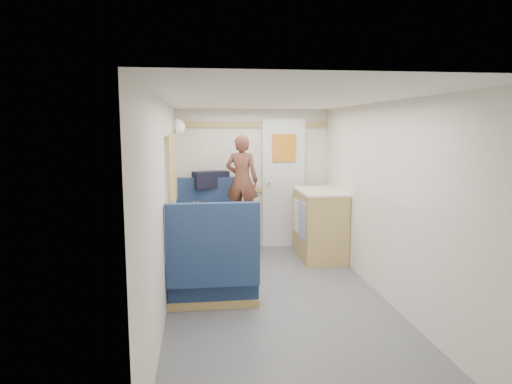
{
  "coord_description": "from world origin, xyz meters",
  "views": [
    {
      "loc": [
        -0.77,
        -4.27,
        1.75
      ],
      "look_at": [
        -0.12,
        0.9,
        1.0
      ],
      "focal_mm": 32.0,
      "sensor_mm": 36.0,
      "label": 1
    }
  ],
  "objects": [
    {
      "name": "ledge",
      "position": [
        -0.65,
        2.12,
        0.88
      ],
      "size": [
        0.9,
        0.14,
        0.04
      ],
      "primitive_type": "cube",
      "color": "#A38649",
      "rests_on": "bench_far"
    },
    {
      "name": "pepper_grinder",
      "position": [
        -0.67,
        1.08,
        0.77
      ],
      "size": [
        0.03,
        0.03,
        0.09
      ],
      "primitive_type": "cylinder",
      "color": "black",
      "rests_on": "dinette_table"
    },
    {
      "name": "rear_door",
      "position": [
        0.45,
        2.22,
        0.97
      ],
      "size": [
        0.62,
        0.12,
        1.86
      ],
      "color": "white",
      "rests_on": "wall_back"
    },
    {
      "name": "oak_trim_high",
      "position": [
        0.0,
        2.23,
        1.78
      ],
      "size": [
        2.15,
        0.02,
        0.08
      ],
      "primitive_type": "cube",
      "color": "#A38649",
      "rests_on": "wall_back"
    },
    {
      "name": "wall_right",
      "position": [
        1.1,
        0.0,
        1.0
      ],
      "size": [
        0.02,
        4.5,
        2.0
      ],
      "primitive_type": "cube",
      "color": "silver",
      "rests_on": "floor"
    },
    {
      "name": "orange_fruit",
      "position": [
        -0.49,
        0.86,
        0.77
      ],
      "size": [
        0.07,
        0.07,
        0.07
      ],
      "primitive_type": "sphere",
      "color": "orange",
      "rests_on": "tray"
    },
    {
      "name": "tray",
      "position": [
        -0.56,
        0.73,
        0.73
      ],
      "size": [
        0.29,
        0.36,
        0.02
      ],
      "primitive_type": "cube",
      "rotation": [
        0.0,
        0.0,
        0.11
      ],
      "color": "white",
      "rests_on": "dinette_table"
    },
    {
      "name": "galley_counter",
      "position": [
        0.82,
        1.55,
        0.47
      ],
      "size": [
        0.57,
        0.92,
        0.92
      ],
      "color": "#A38649",
      "rests_on": "floor"
    },
    {
      "name": "side_window",
      "position": [
        -1.08,
        1.0,
        1.25
      ],
      "size": [
        0.04,
        1.3,
        0.72
      ],
      "primitive_type": "cube",
      "color": "#9BA48B",
      "rests_on": "wall_left"
    },
    {
      "name": "bench_near",
      "position": [
        -0.65,
        0.14,
        0.3
      ],
      "size": [
        0.9,
        0.59,
        1.05
      ],
      "color": "#17274A",
      "rests_on": "floor"
    },
    {
      "name": "oak_trim_low",
      "position": [
        0.0,
        2.23,
        0.85
      ],
      "size": [
        2.15,
        0.02,
        0.08
      ],
      "primitive_type": "cube",
      "color": "#A38649",
      "rests_on": "wall_back"
    },
    {
      "name": "dinette_table",
      "position": [
        -0.65,
        1.0,
        0.57
      ],
      "size": [
        0.62,
        0.92,
        0.72
      ],
      "color": "white",
      "rests_on": "floor"
    },
    {
      "name": "wine_glass",
      "position": [
        -0.75,
        0.93,
        0.84
      ],
      "size": [
        0.08,
        0.08,
        0.17
      ],
      "color": "white",
      "rests_on": "dinette_table"
    },
    {
      "name": "ceiling",
      "position": [
        0.0,
        0.0,
        2.0
      ],
      "size": [
        4.5,
        4.5,
        0.0
      ],
      "primitive_type": "plane",
      "rotation": [
        3.14,
        0.0,
        0.0
      ],
      "color": "silver",
      "rests_on": "wall_back"
    },
    {
      "name": "bench_far",
      "position": [
        -0.65,
        1.86,
        0.3
      ],
      "size": [
        0.9,
        0.59,
        1.05
      ],
      "color": "#17274A",
      "rests_on": "floor"
    },
    {
      "name": "tumbler_left",
      "position": [
        -0.88,
        0.62,
        0.77
      ],
      "size": [
        0.07,
        0.07,
        0.11
      ],
      "primitive_type": "cylinder",
      "color": "white",
      "rests_on": "dinette_table"
    },
    {
      "name": "cheese_block",
      "position": [
        -0.5,
        0.85,
        0.76
      ],
      "size": [
        0.12,
        0.1,
        0.04
      ],
      "primitive_type": "cube",
      "rotation": [
        0.0,
        0.0,
        0.37
      ],
      "color": "#DEC380",
      "rests_on": "tray"
    },
    {
      "name": "person",
      "position": [
        -0.21,
        1.68,
        1.05
      ],
      "size": [
        0.51,
        0.41,
        1.2
      ],
      "primitive_type": "imported",
      "rotation": [
        0.0,
        0.0,
        2.82
      ],
      "color": "brown",
      "rests_on": "bench_far"
    },
    {
      "name": "wall_left",
      "position": [
        -1.1,
        0.0,
        1.0
      ],
      "size": [
        0.02,
        4.5,
        2.0
      ],
      "primitive_type": "cube",
      "color": "silver",
      "rests_on": "floor"
    },
    {
      "name": "beer_glass",
      "position": [
        -0.43,
        1.13,
        0.77
      ],
      "size": [
        0.06,
        0.06,
        0.09
      ],
      "primitive_type": "cylinder",
      "color": "#956015",
      "rests_on": "dinette_table"
    },
    {
      "name": "wall_back",
      "position": [
        0.0,
        2.25,
        1.0
      ],
      "size": [
        2.2,
        0.02,
        2.0
      ],
      "primitive_type": "cube",
      "color": "silver",
      "rests_on": "floor"
    },
    {
      "name": "duffel_bag",
      "position": [
        -0.61,
        2.12,
        1.02
      ],
      "size": [
        0.53,
        0.38,
        0.23
      ],
      "primitive_type": "cube",
      "rotation": [
        0.0,
        0.0,
        0.33
      ],
      "color": "black",
      "rests_on": "ledge"
    },
    {
      "name": "floor",
      "position": [
        0.0,
        0.0,
        0.0
      ],
      "size": [
        4.5,
        4.5,
        0.0
      ],
      "primitive_type": "plane",
      "color": "#515156",
      "rests_on": "ground"
    },
    {
      "name": "tumbler_mid",
      "position": [
        -0.81,
        1.38,
        0.78
      ],
      "size": [
        0.07,
        0.07,
        0.12
      ],
      "primitive_type": "cylinder",
      "color": "white",
      "rests_on": "dinette_table"
    },
    {
      "name": "bread_loaf",
      "position": [
        -0.46,
        1.21,
        0.77
      ],
      "size": [
        0.16,
        0.26,
        0.1
      ],
      "primitive_type": "cube",
      "rotation": [
        0.0,
        0.0,
        -0.1
      ],
      "color": "brown",
      "rests_on": "dinette_table"
    },
    {
      "name": "dome_light",
      "position": [
        -1.04,
        1.85,
        1.75
      ],
      "size": [
        0.2,
        0.2,
        0.2
      ],
      "primitive_type": "sphere",
      "color": "white",
      "rests_on": "wall_left"
    },
    {
      "name": "tumbler_right",
      "position": [
        -0.61,
        0.99,
        0.77
      ],
      "size": [
        0.07,
        0.07,
        0.11
      ],
      "primitive_type": "cylinder",
      "color": "white",
      "rests_on": "dinette_table"
    }
  ]
}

